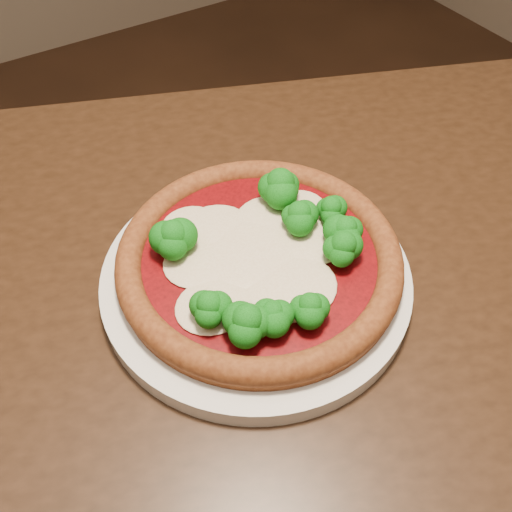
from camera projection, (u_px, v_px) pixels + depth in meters
dining_table at (264, 362)px, 0.61m from camera, size 1.29×1.07×0.75m
plate at (256, 278)px, 0.53m from camera, size 0.29×0.29×0.02m
pizza at (262, 255)px, 0.52m from camera, size 0.26×0.26×0.06m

